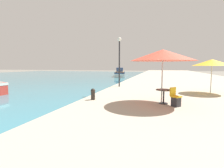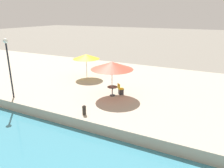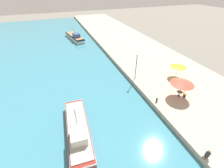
{
  "view_description": "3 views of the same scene",
  "coord_description": "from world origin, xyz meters",
  "px_view_note": "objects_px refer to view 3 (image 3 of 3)",
  "views": [
    {
      "loc": [
        4.35,
        3.06,
        2.71
      ],
      "look_at": [
        1.5,
        13.68,
        1.55
      ],
      "focal_mm": 28.0,
      "sensor_mm": 36.0,
      "label": 1
    },
    {
      "loc": [
        -9.96,
        4.93,
        7.03
      ],
      "look_at": [
        4.52,
        12.3,
        1.75
      ],
      "focal_mm": 35.0,
      "sensor_mm": 36.0,
      "label": 2
    },
    {
      "loc": [
        -11.08,
        -0.55,
        15.01
      ],
      "look_at": [
        -4.0,
        18.0,
        1.35
      ],
      "focal_mm": 24.0,
      "sensor_mm": 36.0,
      "label": 3
    }
  ],
  "objects_px": {
    "fishing_boat_near": "(78,130)",
    "cafe_chair_left": "(184,95)",
    "fishing_boat_mid": "(75,37)",
    "mooring_bollard": "(157,100)",
    "cafe_umbrella_pink": "(183,82)",
    "person_at_quay": "(207,154)",
    "lamppost": "(136,63)",
    "cafe_umbrella_white": "(179,66)",
    "cafe_table": "(180,93)"
  },
  "relations": [
    {
      "from": "fishing_boat_near",
      "to": "cafe_chair_left",
      "type": "bearing_deg",
      "value": 5.54
    },
    {
      "from": "fishing_boat_mid",
      "to": "mooring_bollard",
      "type": "height_order",
      "value": "fishing_boat_mid"
    },
    {
      "from": "cafe_umbrella_pink",
      "to": "cafe_chair_left",
      "type": "bearing_deg",
      "value": -35.33
    },
    {
      "from": "person_at_quay",
      "to": "lamppost",
      "type": "height_order",
      "value": "lamppost"
    },
    {
      "from": "lamppost",
      "to": "cafe_umbrella_white",
      "type": "bearing_deg",
      "value": -16.2
    },
    {
      "from": "fishing_boat_mid",
      "to": "lamppost",
      "type": "xyz_separation_m",
      "value": [
        6.08,
        -27.81,
        3.03
      ]
    },
    {
      "from": "cafe_umbrella_pink",
      "to": "cafe_umbrella_white",
      "type": "relative_size",
      "value": 1.23
    },
    {
      "from": "cafe_umbrella_white",
      "to": "lamppost",
      "type": "distance_m",
      "value": 7.58
    },
    {
      "from": "fishing_boat_mid",
      "to": "cafe_umbrella_white",
      "type": "bearing_deg",
      "value": -77.33
    },
    {
      "from": "cafe_umbrella_pink",
      "to": "person_at_quay",
      "type": "height_order",
      "value": "cafe_umbrella_pink"
    },
    {
      "from": "mooring_bollard",
      "to": "lamppost",
      "type": "xyz_separation_m",
      "value": [
        0.05,
        6.67,
        2.74
      ]
    },
    {
      "from": "cafe_umbrella_pink",
      "to": "mooring_bollard",
      "type": "height_order",
      "value": "cafe_umbrella_pink"
    },
    {
      "from": "cafe_umbrella_pink",
      "to": "person_at_quay",
      "type": "distance_m",
      "value": 9.76
    },
    {
      "from": "mooring_bollard",
      "to": "lamppost",
      "type": "relative_size",
      "value": 0.14
    },
    {
      "from": "fishing_boat_mid",
      "to": "person_at_quay",
      "type": "height_order",
      "value": "fishing_boat_mid"
    },
    {
      "from": "fishing_boat_near",
      "to": "cafe_umbrella_pink",
      "type": "relative_size",
      "value": 2.96
    },
    {
      "from": "fishing_boat_mid",
      "to": "cafe_umbrella_pink",
      "type": "distance_m",
      "value": 36.02
    },
    {
      "from": "person_at_quay",
      "to": "mooring_bollard",
      "type": "relative_size",
      "value": 1.6
    },
    {
      "from": "cafe_umbrella_white",
      "to": "cafe_chair_left",
      "type": "distance_m",
      "value": 6.13
    },
    {
      "from": "fishing_boat_mid",
      "to": "mooring_bollard",
      "type": "distance_m",
      "value": 35.0
    },
    {
      "from": "cafe_umbrella_white",
      "to": "lamppost",
      "type": "relative_size",
      "value": 0.58
    },
    {
      "from": "fishing_boat_near",
      "to": "fishing_boat_mid",
      "type": "distance_m",
      "value": 35.94
    },
    {
      "from": "cafe_chair_left",
      "to": "mooring_bollard",
      "type": "height_order",
      "value": "cafe_chair_left"
    },
    {
      "from": "person_at_quay",
      "to": "lamppost",
      "type": "relative_size",
      "value": 0.23
    },
    {
      "from": "fishing_boat_near",
      "to": "person_at_quay",
      "type": "bearing_deg",
      "value": -30.79
    },
    {
      "from": "fishing_boat_mid",
      "to": "cafe_chair_left",
      "type": "distance_m",
      "value": 36.56
    },
    {
      "from": "cafe_umbrella_pink",
      "to": "cafe_table",
      "type": "bearing_deg",
      "value": 10.09
    },
    {
      "from": "fishing_boat_near",
      "to": "lamppost",
      "type": "relative_size",
      "value": 2.13
    },
    {
      "from": "fishing_boat_mid",
      "to": "cafe_umbrella_white",
      "type": "xyz_separation_m",
      "value": [
        13.3,
        -29.91,
        2.12
      ]
    },
    {
      "from": "lamppost",
      "to": "cafe_umbrella_pink",
      "type": "bearing_deg",
      "value": -60.93
    },
    {
      "from": "fishing_boat_near",
      "to": "fishing_boat_mid",
      "type": "xyz_separation_m",
      "value": [
        5.41,
        35.53,
        -0.01
      ]
    },
    {
      "from": "cafe_chair_left",
      "to": "mooring_bollard",
      "type": "bearing_deg",
      "value": -55.65
    },
    {
      "from": "fishing_boat_mid",
      "to": "lamppost",
      "type": "height_order",
      "value": "lamppost"
    },
    {
      "from": "cafe_umbrella_white",
      "to": "person_at_quay",
      "type": "distance_m",
      "value": 15.38
    },
    {
      "from": "cafe_table",
      "to": "fishing_boat_near",
      "type": "bearing_deg",
      "value": -176.34
    },
    {
      "from": "cafe_umbrella_white",
      "to": "cafe_table",
      "type": "xyz_separation_m",
      "value": [
        -3.37,
        -4.63,
        -1.64
      ]
    },
    {
      "from": "fishing_boat_mid",
      "to": "cafe_chair_left",
      "type": "bearing_deg",
      "value": -84.65
    },
    {
      "from": "cafe_chair_left",
      "to": "fishing_boat_near",
      "type": "bearing_deg",
      "value": -46.9
    },
    {
      "from": "cafe_table",
      "to": "cafe_chair_left",
      "type": "xyz_separation_m",
      "value": [
        0.54,
        -0.48,
        -0.21
      ]
    },
    {
      "from": "fishing_boat_near",
      "to": "cafe_chair_left",
      "type": "height_order",
      "value": "fishing_boat_near"
    },
    {
      "from": "cafe_umbrella_white",
      "to": "cafe_chair_left",
      "type": "xyz_separation_m",
      "value": [
        -2.83,
        -5.11,
        -1.85
      ]
    },
    {
      "from": "fishing_boat_near",
      "to": "cafe_umbrella_pink",
      "type": "xyz_separation_m",
      "value": [
        15.24,
        0.96,
        2.42
      ]
    },
    {
      "from": "fishing_boat_near",
      "to": "cafe_chair_left",
      "type": "xyz_separation_m",
      "value": [
        15.89,
        0.5,
        0.26
      ]
    },
    {
      "from": "fishing_boat_mid",
      "to": "cafe_chair_left",
      "type": "xyz_separation_m",
      "value": [
        10.48,
        -35.02,
        0.27
      ]
    },
    {
      "from": "person_at_quay",
      "to": "mooring_bollard",
      "type": "xyz_separation_m",
      "value": [
        0.3,
        8.7,
        -0.12
      ]
    },
    {
      "from": "cafe_table",
      "to": "mooring_bollard",
      "type": "height_order",
      "value": "cafe_table"
    },
    {
      "from": "cafe_umbrella_white",
      "to": "fishing_boat_mid",
      "type": "bearing_deg",
      "value": 113.97
    },
    {
      "from": "fishing_boat_near",
      "to": "cafe_table",
      "type": "xyz_separation_m",
      "value": [
        15.34,
        0.98,
        0.47
      ]
    },
    {
      "from": "cafe_umbrella_white",
      "to": "cafe_table",
      "type": "relative_size",
      "value": 3.33
    },
    {
      "from": "fishing_boat_mid",
      "to": "cafe_umbrella_white",
      "type": "relative_size",
      "value": 4.14
    }
  ]
}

